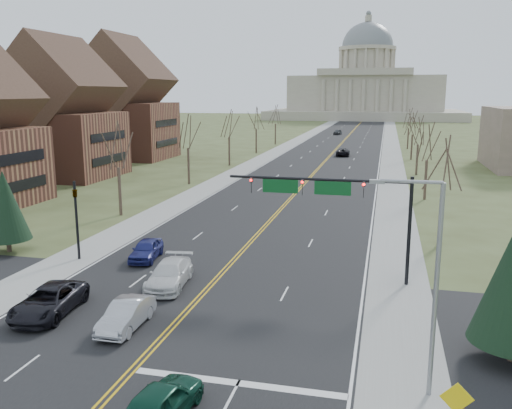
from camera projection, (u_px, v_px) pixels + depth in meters
The scene contains 34 objects.
ground at pixel (142, 360), 25.64m from camera, with size 600.00×600.00×0.00m, color #424A25.
road at pixel (340, 145), 130.38m from camera, with size 20.00×380.00×0.01m, color black.
cross_road at pixel (187, 311), 31.36m from camera, with size 120.00×14.00×0.01m, color black.
sidewalk_left at pixel (291, 144), 133.12m from camera, with size 4.00×380.00×0.03m, color gray.
sidewalk_right at pixel (391, 146), 127.64m from camera, with size 4.00×380.00×0.03m, color gray.
center_line at pixel (340, 145), 130.38m from camera, with size 0.42×380.00×0.01m, color gold.
edge_line_left at pixel (300, 144), 132.62m from camera, with size 0.15×380.00×0.01m, color silver.
edge_line_right at pixel (382, 146), 128.14m from camera, with size 0.15×380.00×0.01m, color silver.
stop_bar at pixel (238, 383), 23.55m from camera, with size 9.50×0.50×0.01m, color silver.
capitol at pixel (366, 89), 260.72m from camera, with size 90.00×60.00×50.00m.
signal_mast at pixel (332, 195), 35.63m from camera, with size 12.12×0.44×7.20m.
signal_left at pixel (76, 211), 40.37m from camera, with size 0.32×0.36×6.00m.
street_light at pixel (430, 275), 21.67m from camera, with size 2.90×0.25×9.07m.
warn_sign at pixel (456, 406), 18.33m from camera, with size 1.13×0.07×2.87m.
tree_r_0 at pixel (445, 167), 43.63m from camera, with size 3.74×3.74×8.50m.
tree_l_0 at pixel (118, 148), 54.44m from camera, with size 3.96×3.96×9.00m.
tree_r_1 at pixel (428, 144), 62.67m from camera, with size 3.74×3.74×8.50m.
tree_l_1 at pixel (188, 134), 73.48m from camera, with size 3.96×3.96×9.00m.
tree_r_2 at pixel (419, 132), 81.71m from camera, with size 3.74×3.74×8.50m.
tree_l_2 at pixel (229, 125), 92.52m from camera, with size 3.96×3.96×9.00m.
tree_r_3 at pixel (413, 125), 100.76m from camera, with size 3.74×3.74×8.50m.
tree_l_3 at pixel (256, 120), 111.57m from camera, with size 3.96×3.96×9.00m.
tree_r_4 at pixel (409, 119), 119.80m from camera, with size 3.74×3.74×8.50m.
tree_l_4 at pixel (276, 116), 130.61m from camera, with size 3.96×3.96×9.00m.
conifer_l at pixel (5, 205), 42.33m from camera, with size 3.64×3.64×6.50m.
bldg_left_mid at pixel (61, 119), 79.74m from camera, with size 15.10×14.28×20.75m.
bldg_left_far at pixel (124, 108), 102.84m from camera, with size 17.10×14.28×23.25m.
car_nb_inner_lead at pixel (161, 402), 20.74m from camera, with size 1.83×4.56×1.55m, color #0D3B2A.
car_sb_inner_lead at pixel (126, 315), 28.94m from camera, with size 1.58×4.52×1.49m, color #ABADB3.
car_sb_outer_lead at pixel (49, 301), 30.72m from camera, with size 2.64×5.71×1.59m, color black.
car_sb_inner_second at pixel (169, 274), 35.21m from camera, with size 2.25×5.54×1.61m, color silver.
car_sb_outer_second at pixel (146, 250), 40.88m from camera, with size 1.79×4.45×1.52m, color navy.
car_far_nb at pixel (343, 152), 107.88m from camera, with size 2.55×5.52×1.53m, color black.
car_far_sb at pixel (338, 132), 162.04m from camera, with size 1.89×4.69×1.60m, color #424548.
Camera 1 is at (10.76, -21.70, 12.41)m, focal length 38.00 mm.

